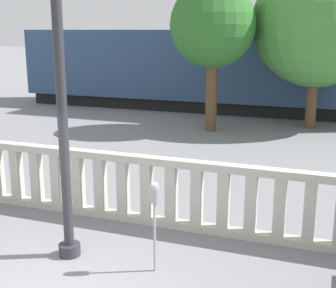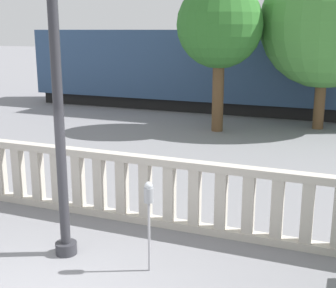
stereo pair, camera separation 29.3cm
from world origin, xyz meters
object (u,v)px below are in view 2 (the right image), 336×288
at_px(parking_meter, 149,202).
at_px(train_near, 279,71).
at_px(lamppost, 55,53).
at_px(tree_right, 220,26).
at_px(tree_left, 326,23).

bearing_deg(parking_meter, train_near, 91.69).
height_order(lamppost, parking_meter, lamppost).
distance_m(lamppost, train_near, 14.87).
bearing_deg(train_near, tree_right, -108.82).
height_order(train_near, tree_left, tree_left).
height_order(parking_meter, tree_right, tree_right).
relative_size(train_near, tree_right, 4.33).
height_order(lamppost, tree_right, lamppost).
xyz_separation_m(lamppost, train_near, (1.10, 14.76, -1.41)).
xyz_separation_m(lamppost, tree_left, (3.04, 12.22, 0.58)).
distance_m(parking_meter, tree_right, 10.89).
distance_m(train_near, tree_right, 4.98).
distance_m(lamppost, tree_right, 10.41).
height_order(tree_left, tree_right, tree_left).
xyz_separation_m(train_near, tree_right, (-1.49, -4.37, 1.87)).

